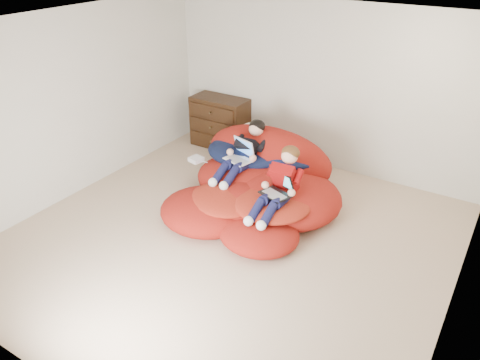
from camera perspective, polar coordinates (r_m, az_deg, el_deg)
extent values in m
cube|color=tan|center=(5.84, -1.24, -8.17)|extent=(5.10, 5.10, 0.25)
cube|color=beige|center=(7.23, 9.83, 11.08)|extent=(5.10, 0.02, 2.50)
cube|color=beige|center=(3.62, -24.18, -10.01)|extent=(5.10, 0.02, 2.50)
cube|color=beige|center=(6.77, -19.64, 8.63)|extent=(0.02, 5.10, 2.50)
cube|color=beige|center=(4.43, 26.86, -3.31)|extent=(0.02, 5.10, 2.50)
cube|color=silver|center=(4.77, -1.58, 18.20)|extent=(5.10, 5.10, 0.02)
cube|color=black|center=(8.04, -2.45, 7.05)|extent=(0.96, 0.48, 0.86)
cube|color=black|center=(7.95, -3.42, 4.76)|extent=(0.86, 0.02, 0.21)
cylinder|color=#4C3F26|center=(7.94, -3.50, 4.71)|extent=(0.03, 0.06, 0.03)
cube|color=black|center=(7.85, -3.47, 6.49)|extent=(0.86, 0.02, 0.21)
cylinder|color=#4C3F26|center=(7.84, -3.56, 6.44)|extent=(0.03, 0.06, 0.03)
cube|color=black|center=(7.76, -3.53, 8.25)|extent=(0.86, 0.02, 0.21)
cylinder|color=#4C3F26|center=(7.75, -3.62, 8.21)|extent=(0.03, 0.06, 0.03)
ellipsoid|color=#A41B12|center=(6.66, 0.68, 0.34)|extent=(1.42, 1.27, 0.51)
ellipsoid|color=#A41B12|center=(6.24, 5.51, -2.10)|extent=(1.51, 1.47, 0.55)
ellipsoid|color=#A41B12|center=(6.12, 0.95, -2.84)|extent=(1.41, 1.13, 0.45)
ellipsoid|color=#A41B12|center=(6.05, -4.15, -3.78)|extent=(1.22, 1.12, 0.41)
ellipsoid|color=#A41B12|center=(5.63, 2.32, -6.58)|extent=(0.99, 0.90, 0.32)
ellipsoid|color=#A41B12|center=(6.88, 3.47, 2.90)|extent=(1.97, 0.87, 0.87)
ellipsoid|color=#101839|center=(6.82, 0.75, 3.48)|extent=(1.18, 0.97, 0.30)
ellipsoid|color=#101839|center=(6.63, 5.69, 2.97)|extent=(1.00, 0.70, 0.24)
ellipsoid|color=#AA2918|center=(5.84, 3.93, -2.76)|extent=(1.00, 1.00, 0.18)
ellipsoid|color=#AA2918|center=(5.98, -1.74, -2.33)|extent=(0.97, 0.87, 0.17)
ellipsoid|color=white|center=(7.13, 1.65, 5.84)|extent=(0.45, 0.29, 0.29)
cube|color=black|center=(6.58, 1.23, 3.92)|extent=(0.31, 0.44, 0.40)
sphere|color=#EBAD90|center=(6.62, 1.99, 6.24)|extent=(0.21, 0.21, 0.21)
ellipsoid|color=black|center=(6.63, 2.11, 6.60)|extent=(0.23, 0.22, 0.18)
cylinder|color=#121439|center=(6.42, -0.93, 2.11)|extent=(0.15, 0.34, 0.19)
cylinder|color=#121439|center=(6.22, -2.43, 0.82)|extent=(0.12, 0.33, 0.22)
sphere|color=white|center=(6.12, -3.33, -0.29)|extent=(0.12, 0.12, 0.12)
cylinder|color=#121439|center=(6.34, 0.38, 1.74)|extent=(0.15, 0.34, 0.19)
cylinder|color=#121439|center=(6.13, -1.10, 0.43)|extent=(0.12, 0.33, 0.22)
sphere|color=white|center=(6.03, -2.00, -0.71)|extent=(0.12, 0.12, 0.12)
cube|color=#9B0E0D|center=(5.82, 5.47, 0.13)|extent=(0.31, 0.35, 0.45)
sphere|color=#EBAD90|center=(5.78, 6.07, 2.92)|extent=(0.21, 0.21, 0.21)
ellipsoid|color=#503115|center=(5.78, 6.20, 3.34)|extent=(0.23, 0.22, 0.17)
cylinder|color=#121439|center=(5.73, 3.46, -2.14)|extent=(0.15, 0.34, 0.19)
cylinder|color=#121439|center=(5.52, 1.96, -3.72)|extent=(0.13, 0.33, 0.21)
sphere|color=white|center=(5.43, 1.04, -5.03)|extent=(0.12, 0.12, 0.12)
cylinder|color=#121439|center=(5.66, 4.96, -2.60)|extent=(0.15, 0.34, 0.19)
cylinder|color=#121439|center=(5.46, 3.50, -4.21)|extent=(0.13, 0.33, 0.21)
sphere|color=white|center=(5.36, 2.59, -5.55)|extent=(0.12, 0.12, 0.12)
cube|color=silver|center=(6.36, -0.22, 2.49)|extent=(0.42, 0.34, 0.01)
cube|color=gray|center=(6.35, -0.28, 2.52)|extent=(0.33, 0.22, 0.00)
cube|color=silver|center=(6.43, 0.51, 4.05)|extent=(0.37, 0.16, 0.25)
cube|color=#4487E8|center=(6.42, 0.48, 4.04)|extent=(0.32, 0.13, 0.20)
cube|color=black|center=(5.67, 4.29, -1.76)|extent=(0.42, 0.35, 0.01)
cube|color=gray|center=(5.66, 4.23, -1.73)|extent=(0.33, 0.23, 0.00)
cube|color=black|center=(5.75, 5.14, 0.04)|extent=(0.37, 0.21, 0.24)
cube|color=#52ACC0|center=(5.74, 5.11, 0.04)|extent=(0.32, 0.17, 0.19)
cube|color=silver|center=(6.75, -5.37, 2.52)|extent=(0.20, 0.20, 0.06)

